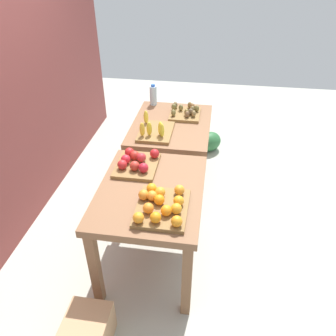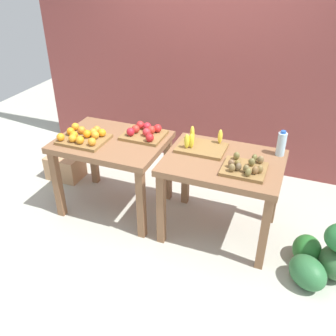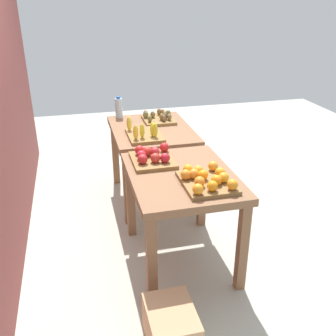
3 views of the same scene
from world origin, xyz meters
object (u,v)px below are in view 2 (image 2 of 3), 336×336
Objects in this scene: display_table_right at (223,171)px; water_bottle at (281,144)px; apple_bin at (144,133)px; cardboard_produce_box at (65,167)px; display_table_left at (112,150)px; kiwi_bin at (245,167)px; banana_crate at (200,145)px; orange_bin at (84,137)px; watermelon_pile at (323,257)px.

water_bottle is at bearing 31.43° from display_table_right.
apple_bin is 1.00× the size of cardboard_produce_box.
display_table_right is 2.60× the size of apple_bin.
water_bottle reaches higher than display_table_left.
cardboard_produce_box is (-2.18, 0.42, -0.69)m from kiwi_bin.
apple_bin is 0.59m from banana_crate.
apple_bin is (0.51, 0.30, -0.00)m from orange_bin.
orange_bin is at bearing 179.94° from kiwi_bin.
orange_bin reaches higher than kiwi_bin.
banana_crate reaches higher than display_table_left.
banana_crate is (0.86, 0.13, 0.16)m from display_table_left.
display_table_left is at bearing -19.47° from cardboard_produce_box.
display_table_left is at bearing 27.81° from orange_bin.
watermelon_pile is (2.08, -0.24, -0.49)m from display_table_left.
apple_bin is 1.09m from kiwi_bin.
apple_bin reaches higher than display_table_right.
cardboard_produce_box is at bearing 174.19° from banana_crate.
water_bottle is (0.24, 0.40, 0.08)m from kiwi_bin.
kiwi_bin is 0.54× the size of watermelon_pile.
watermelon_pile is (1.21, -0.36, -0.65)m from banana_crate.
apple_bin is (0.28, 0.17, 0.16)m from display_table_left.
display_table_right is at bearing -8.66° from cardboard_produce_box.
display_table_right is 0.88m from apple_bin.
display_table_right is 2.89× the size of kiwi_bin.
water_bottle is at bearing 11.83° from banana_crate.
display_table_left is 2.15m from watermelon_pile.
banana_crate is (-0.26, 0.13, 0.16)m from display_table_right.
kiwi_bin is 1.52× the size of water_bottle.
display_table_left is 1.12m from display_table_right.
kiwi_bin is 0.90× the size of cardboard_produce_box.
orange_bin is 2.40m from watermelon_pile.
cardboard_produce_box is (-1.71, 0.17, -0.69)m from banana_crate.
kiwi_bin reaches higher than display_table_left.
water_bottle reaches higher than cardboard_produce_box.
display_table_left is 2.60× the size of cardboard_produce_box.
cardboard_produce_box is (-0.62, 0.42, -0.70)m from orange_bin.
apple_bin is 1.96m from watermelon_pile.
watermelon_pile is (0.96, -0.24, -0.49)m from display_table_right.
orange_bin is 1.03m from cardboard_produce_box.
display_table_left is at bearing 173.43° from watermelon_pile.
watermelon_pile is 2.98m from cardboard_produce_box.
display_table_left reaches higher than watermelon_pile.
banana_crate reaches higher than apple_bin.
orange_bin is (-0.23, -0.12, 0.16)m from display_table_left.
water_bottle is (0.70, 0.15, 0.07)m from banana_crate.
banana_crate is at bearing 151.69° from kiwi_bin.
cardboard_produce_box is at bearing 169.56° from watermelon_pile.
display_table_right is 2.60× the size of cardboard_produce_box.
kiwi_bin is (1.33, -0.12, 0.16)m from display_table_left.
orange_bin is 1.90× the size of water_bottle.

